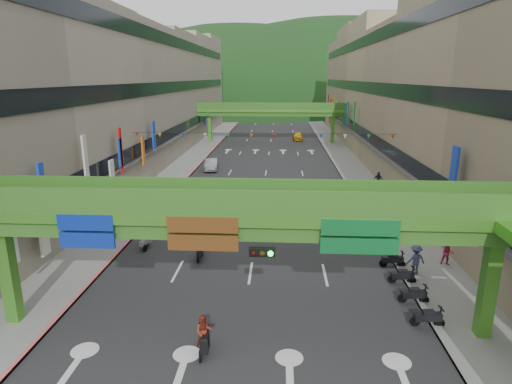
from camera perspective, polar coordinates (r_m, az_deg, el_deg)
road_slab at (r=62.83m, az=1.64°, el=4.54°), size 18.00×140.00×0.02m
sidewalk_left at (r=64.06m, az=-8.28°, el=4.66°), size 4.00×140.00×0.15m
sidewalk_right at (r=63.48m, az=11.64°, el=4.41°), size 4.00×140.00×0.15m
curb_left at (r=63.71m, az=-6.60°, el=4.67°), size 0.20×140.00×0.18m
curb_right at (r=63.23m, az=9.94°, el=4.46°), size 0.20×140.00×0.18m
building_row_left at (r=65.11m, az=-15.63°, el=12.75°), size 12.80×95.00×19.00m
building_row_right at (r=64.14m, az=19.29°, el=12.44°), size 12.80×95.00×19.00m
overpass_near at (r=18.27m, az=0.71°, el=-5.21°), size 28.00×12.27×7.10m
overpass_far at (r=77.00m, az=1.99°, el=10.55°), size 28.00×2.20×7.10m
hill_left at (r=172.93m, az=-2.37°, el=11.30°), size 168.00×140.00×112.00m
hill_right at (r=193.49m, az=10.34°, el=11.48°), size 208.00×176.00×128.00m
bunting_string at (r=42.14m, az=0.92°, el=7.50°), size 26.00×0.36×0.47m
scooter_rider_near at (r=28.19m, az=-7.50°, el=-7.25°), size 0.64×1.60×1.93m
scooter_rider_mid at (r=19.32m, az=-6.97°, el=-18.35°), size 0.80×1.60×1.84m
scooter_rider_left at (r=30.57m, az=-14.53°, el=-5.75°), size 0.93×1.59×1.86m
scooter_rider_far at (r=36.67m, az=-6.29°, el=-1.52°), size 0.99×1.58×2.16m
parked_scooter_row at (r=25.40m, az=19.59°, el=-11.56°), size 1.60×7.18×1.08m
car_silver at (r=54.81m, az=-5.97°, el=3.67°), size 1.97×4.58×1.47m
car_yellow at (r=81.37m, az=5.60°, el=7.44°), size 1.82×4.45×1.51m
pedestrian_red at (r=29.46m, az=24.13°, el=-7.74°), size 0.85×0.72×1.54m
pedestrian_dark at (r=46.82m, az=15.94°, el=1.36°), size 1.08×0.58×1.76m
pedestrian_blue at (r=27.36m, az=20.47°, el=-8.72°), size 0.99×0.76×1.87m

